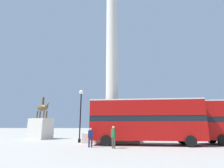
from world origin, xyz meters
TOP-DOWN VIEW (x-y plane):
  - ground_plane at (0.00, 0.00)m, footprint 200.00×200.00m
  - monument_column at (0.00, 0.00)m, footprint 6.07×6.07m
  - bus_a at (3.55, -4.02)m, footprint 10.95×3.32m
  - equestrian_statue at (-10.37, 3.11)m, footprint 3.64×3.22m
  - street_lamp at (-3.58, -1.76)m, footprint 0.50×0.50m
  - pedestrian_near_lamp at (-1.60, -6.00)m, footprint 0.44×0.22m
  - pedestrian_by_plinth at (0.47, -6.64)m, footprint 0.46×0.48m

SIDE VIEW (x-z plane):
  - ground_plane at x=0.00m, z-range 0.00..0.00m
  - pedestrian_near_lamp at x=-1.60m, z-range 0.09..1.75m
  - pedestrian_by_plinth at x=0.47m, z-range 0.13..1.95m
  - equestrian_statue at x=-10.37m, z-range -1.26..4.77m
  - bus_a at x=3.55m, z-range 0.23..4.62m
  - street_lamp at x=-3.58m, z-range 0.79..6.78m
  - monument_column at x=0.00m, z-range -5.24..19.28m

